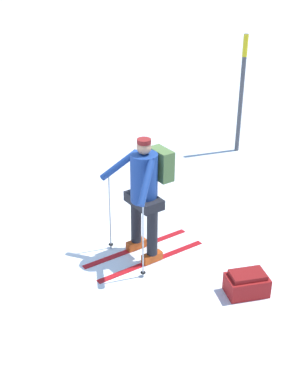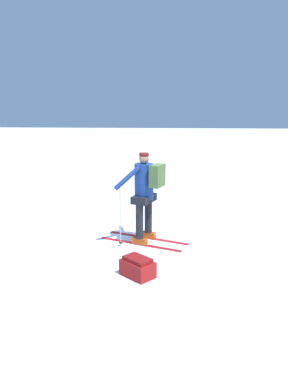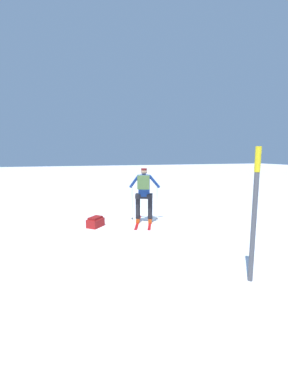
{
  "view_description": "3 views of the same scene",
  "coord_description": "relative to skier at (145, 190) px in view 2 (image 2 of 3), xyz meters",
  "views": [
    {
      "loc": [
        4.94,
        4.4,
        4.31
      ],
      "look_at": [
        -0.33,
        0.76,
        1.01
      ],
      "focal_mm": 50.0,
      "sensor_mm": 36.0,
      "label": 1
    },
    {
      "loc": [
        -0.88,
        7.82,
        2.63
      ],
      "look_at": [
        -0.33,
        0.76,
        1.01
      ],
      "focal_mm": 35.0,
      "sensor_mm": 36.0,
      "label": 2
    },
    {
      "loc": [
        -8.12,
        3.26,
        2.24
      ],
      "look_at": [
        -0.33,
        0.76,
        1.01
      ],
      "focal_mm": 24.0,
      "sensor_mm": 36.0,
      "label": 3
    }
  ],
  "objects": [
    {
      "name": "skier",
      "position": [
        0.0,
        0.0,
        0.0
      ],
      "size": [
        1.8,
        1.17,
        1.78
      ],
      "color": "red",
      "rests_on": "ground_plane"
    },
    {
      "name": "dropped_backpack",
      "position": [
        0.0,
        1.57,
        -0.9
      ],
      "size": [
        0.62,
        0.6,
        0.32
      ],
      "color": "maroon",
      "rests_on": "ground_plane"
    },
    {
      "name": "ground_plane",
      "position": [
        0.35,
        -0.77,
        -1.05
      ],
      "size": [
        80.0,
        80.0,
        0.0
      ],
      "primitive_type": "plane",
      "color": "white"
    }
  ]
}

